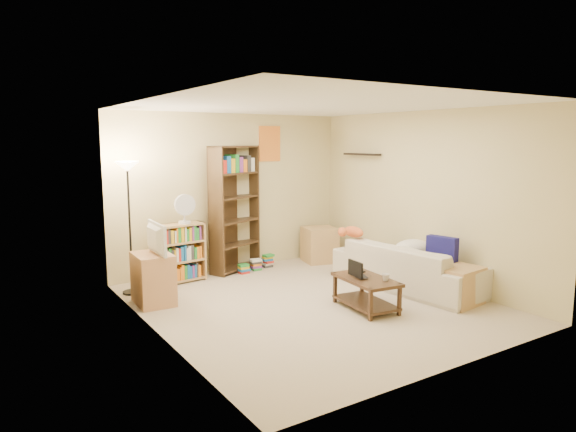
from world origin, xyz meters
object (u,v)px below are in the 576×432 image
Objects in this scene: desk_fan at (185,208)px; floor_lamp at (128,189)px; laptop at (364,276)px; mug at (386,277)px; television at (152,238)px; coffee_table at (366,289)px; sofa at (408,266)px; end_cabinet at (458,286)px; tabby_cat at (352,232)px; side_table at (320,245)px; tall_bookshelf at (235,206)px; tv_stand at (153,279)px; short_bookshelf at (182,253)px.

floor_lamp is (-0.84, -0.14, 0.33)m from desk_fan.
mug is at bearing -139.45° from laptop.
coffee_table is at bearing -125.24° from television.
sofa reaches higher than laptop.
end_cabinet is (0.01, -0.85, -0.08)m from sofa.
tabby_cat is 0.85× the size of side_table.
television is (-2.15, 1.58, 0.44)m from laptop.
tabby_cat is 1.37m from laptop.
floor_lamp is (-1.76, -0.35, 0.38)m from tall_bookshelf.
side_table is (2.42, -0.03, -0.81)m from desk_fan.
television is (-2.15, 1.63, 0.60)m from coffee_table.
mug reaches higher than laptop.
end_cabinet is at bearing -30.99° from tv_stand.
sofa is at bearing -38.61° from desk_fan.
television reaches higher than side_table.
sofa is 1.98m from side_table.
end_cabinet is (3.36, -2.72, -1.20)m from floor_lamp.
desk_fan reaches higher than tv_stand.
television reaches higher than tv_stand.
tv_stand reaches higher than end_cabinet.
end_cabinet is at bearing -55.38° from short_bookshelf.
sofa reaches higher than coffee_table.
sofa is 6.83× the size of laptop.
tv_stand is 3.24m from side_table.
tall_bookshelf reaches higher than floor_lamp.
mug is at bearing -37.49° from tv_stand.
tv_stand is (-3.25, 1.26, 0.01)m from sofa.
desk_fan reaches higher than laptop.
end_cabinet is at bearing -14.50° from mug.
laptop is 0.55× the size of side_table.
floor_lamp is at bearing -177.97° from side_table.
desk_fan reaches higher than side_table.
coffee_table is 1.57× the size of side_table.
coffee_table is 3.38m from floor_lamp.
tv_stand is 1.09× the size of side_table.
laptop is 0.17× the size of tall_bookshelf.
coffee_table is at bearing -113.28° from side_table.
television is at bearing 140.50° from mug.
short_bookshelf is at bearing 127.54° from coffee_table.
television is 1.92m from tall_bookshelf.
desk_fan is at bearing 150.78° from tabby_cat.
laptop reaches higher than coffee_table.
side_table is (3.16, 0.71, -0.55)m from television.
tall_bookshelf reaches higher than laptop.
tabby_cat is at bearing 102.93° from end_cabinet.
side_table is 1.04× the size of end_cabinet.
tabby_cat is at bearing -36.48° from short_bookshelf.
short_bookshelf reaches higher than tabby_cat.
tv_stand is 1.50× the size of desk_fan.
tall_bookshelf reaches higher than tabby_cat.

